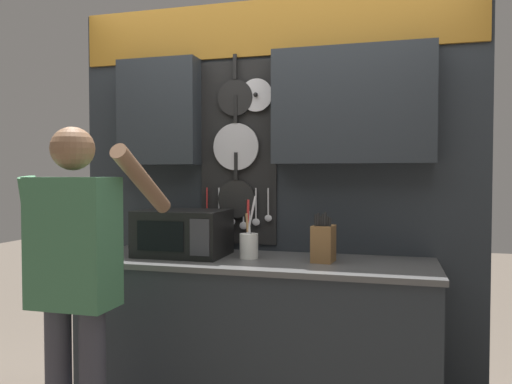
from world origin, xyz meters
TOP-DOWN VIEW (x-y plane):
  - base_cabinet_counter at (0.00, -0.00)m, footprint 1.95×0.66m
  - back_wall_unit at (0.02, 0.30)m, footprint 2.52×0.20m
  - microwave at (-0.45, 0.01)m, footprint 0.50×0.37m
  - knife_block at (0.37, 0.01)m, footprint 0.12×0.16m
  - utensil_crock at (-0.05, 0.01)m, footprint 0.10×0.10m
  - person at (-0.67, -0.70)m, footprint 0.54×0.58m

SIDE VIEW (x-z plane):
  - base_cabinet_counter at x=0.00m, z-range 0.00..0.92m
  - person at x=-0.67m, z-range 0.15..1.77m
  - utensil_crock at x=-0.05m, z-range 0.84..1.19m
  - knife_block at x=0.37m, z-range 0.89..1.17m
  - microwave at x=-0.45m, z-range 0.93..1.19m
  - back_wall_unit at x=0.02m, z-range 0.25..2.71m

